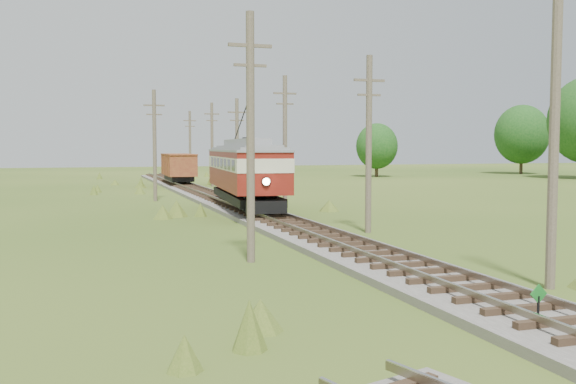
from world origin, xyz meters
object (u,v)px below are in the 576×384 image
object	(u,v)px
gravel_pile	(246,186)
switch_marker	(538,303)
streetcar	(245,168)
gondola	(178,166)

from	to	relation	value
gravel_pile	switch_marker	bearing A→B (deg)	-96.18
switch_marker	streetcar	bearing A→B (deg)	89.59
switch_marker	streetcar	xyz separation A→B (m)	(0.20, 27.80, 2.21)
switch_marker	gondola	bearing A→B (deg)	89.80
switch_marker	gravel_pile	world-z (taller)	gravel_pile
gondola	gravel_pile	bearing A→B (deg)	-62.77
gondola	streetcar	bearing A→B (deg)	-88.72
gravel_pile	streetcar	bearing A→B (deg)	-104.38
gondola	switch_marker	bearing A→B (deg)	-88.92
streetcar	gravel_pile	distance (m)	19.72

